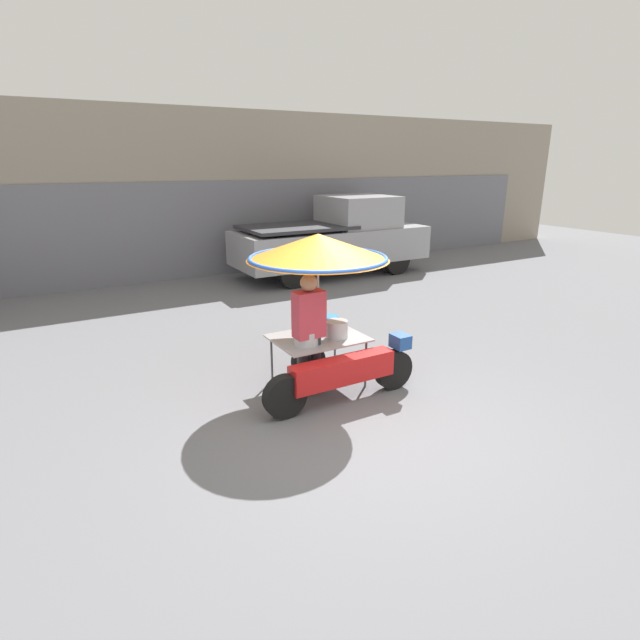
% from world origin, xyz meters
% --- Properties ---
extents(ground_plane, '(36.00, 36.00, 0.00)m').
position_xyz_m(ground_plane, '(0.00, 0.00, 0.00)').
color(ground_plane, slate).
extents(shopfront_building, '(28.00, 2.06, 4.13)m').
position_xyz_m(shopfront_building, '(0.00, 9.35, 2.05)').
color(shopfront_building, gray).
rests_on(shopfront_building, ground).
extents(vendor_motorcycle_cart, '(2.11, 1.79, 2.02)m').
position_xyz_m(vendor_motorcycle_cart, '(0.07, 1.05, 1.56)').
color(vendor_motorcycle_cart, black).
rests_on(vendor_motorcycle_cart, ground).
extents(vendor_person, '(0.38, 0.22, 1.58)m').
position_xyz_m(vendor_person, '(-0.19, 0.92, 0.88)').
color(vendor_person, '#2D2D33').
rests_on(vendor_person, ground).
extents(pickup_truck, '(5.08, 1.87, 2.01)m').
position_xyz_m(pickup_truck, '(3.86, 6.85, 0.96)').
color(pickup_truck, black).
rests_on(pickup_truck, ground).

